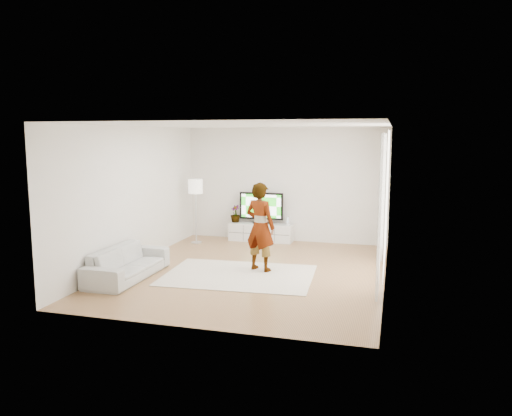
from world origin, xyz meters
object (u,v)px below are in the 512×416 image
(media_console, at_px, (261,232))
(rug, at_px, (239,275))
(television, at_px, (261,207))
(floor_lamp, at_px, (195,189))
(player, at_px, (260,227))
(sofa, at_px, (128,263))

(media_console, bearing_deg, rug, -82.56)
(media_console, height_order, rug, media_console)
(media_console, bearing_deg, television, 90.00)
(media_console, distance_m, rug, 3.15)
(television, xyz_separation_m, floor_lamp, (-1.47, -0.66, 0.46))
(player, bearing_deg, rug, 74.46)
(player, relative_size, floor_lamp, 1.10)
(player, bearing_deg, media_console, -56.50)
(rug, height_order, floor_lamp, floor_lamp)
(rug, distance_m, floor_lamp, 3.38)
(media_console, distance_m, floor_lamp, 1.94)
(rug, relative_size, floor_lamp, 1.77)
(rug, bearing_deg, sofa, -159.90)
(media_console, distance_m, sofa, 4.12)
(television, distance_m, player, 2.80)
(rug, bearing_deg, media_console, 97.44)
(rug, height_order, player, player)
(television, distance_m, floor_lamp, 1.68)
(player, xyz_separation_m, floor_lamp, (-2.18, 2.05, 0.45))
(sofa, xyz_separation_m, floor_lamp, (0.04, 3.19, 1.03))
(rug, relative_size, sofa, 1.40)
(media_console, relative_size, floor_lamp, 1.02)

